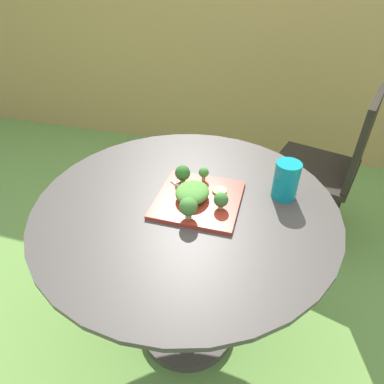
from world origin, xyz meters
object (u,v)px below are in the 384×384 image
(patio_chair, at_px, (334,159))
(fork, at_px, (187,193))
(salad_plate, at_px, (198,199))
(drinking_glass, at_px, (286,182))

(patio_chair, distance_m, fork, 1.04)
(salad_plate, bearing_deg, patio_chair, 56.81)
(drinking_glass, bearing_deg, patio_chair, 69.71)
(fork, bearing_deg, patio_chair, 54.29)
(salad_plate, distance_m, fork, 0.05)
(salad_plate, xyz_separation_m, fork, (-0.04, 0.01, 0.01))
(patio_chair, height_order, salad_plate, patio_chair)
(salad_plate, height_order, fork, fork)
(patio_chair, distance_m, drinking_glass, 0.82)
(drinking_glass, relative_size, fork, 1.00)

